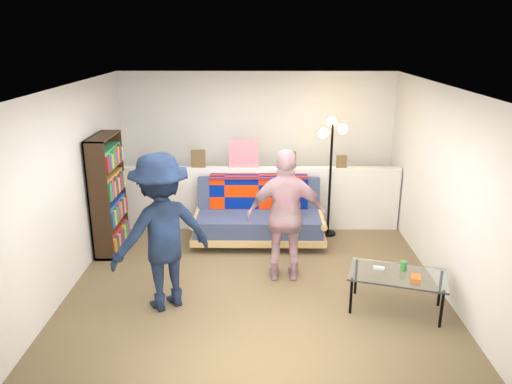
% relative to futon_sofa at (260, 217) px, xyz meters
% --- Properties ---
extents(ground, '(5.00, 5.00, 0.00)m').
position_rel_futon_sofa_xyz_m(ground, '(-0.05, -1.27, -0.39)').
color(ground, brown).
rests_on(ground, ground).
extents(room_shell, '(4.60, 5.05, 2.45)m').
position_rel_futon_sofa_xyz_m(room_shell, '(-0.05, -0.80, 1.29)').
color(room_shell, silver).
rests_on(room_shell, ground).
extents(half_wall_ledge, '(4.45, 0.15, 1.00)m').
position_rel_futon_sofa_xyz_m(half_wall_ledge, '(-0.05, 0.53, 0.11)').
color(half_wall_ledge, silver).
rests_on(half_wall_ledge, ground).
extents(ledge_decor, '(2.97, 0.02, 0.45)m').
position_rel_futon_sofa_xyz_m(ledge_decor, '(-0.27, 0.51, 0.79)').
color(ledge_decor, brown).
rests_on(ledge_decor, half_wall_ledge).
extents(futon_sofa, '(1.93, 0.94, 0.83)m').
position_rel_futon_sofa_xyz_m(futon_sofa, '(0.00, 0.00, 0.00)').
color(futon_sofa, tan).
rests_on(futon_sofa, ground).
extents(bookshelf, '(0.28, 0.83, 1.66)m').
position_rel_futon_sofa_xyz_m(bookshelf, '(-2.13, -0.30, 0.39)').
color(bookshelf, black).
rests_on(bookshelf, ground).
extents(coffee_table, '(1.17, 0.86, 0.55)m').
position_rel_futon_sofa_xyz_m(coffee_table, '(1.54, -1.93, 0.03)').
color(coffee_table, black).
rests_on(coffee_table, ground).
extents(floor_lamp, '(0.42, 0.33, 1.81)m').
position_rel_futon_sofa_xyz_m(floor_lamp, '(1.06, 0.30, 0.89)').
color(floor_lamp, black).
rests_on(floor_lamp, ground).
extents(person_left, '(1.33, 1.19, 1.79)m').
position_rel_futon_sofa_xyz_m(person_left, '(-1.08, -1.84, 0.51)').
color(person_left, black).
rests_on(person_left, ground).
extents(person_right, '(0.99, 0.42, 1.68)m').
position_rel_futon_sofa_xyz_m(person_right, '(0.33, -1.18, 0.45)').
color(person_right, pink).
rests_on(person_right, ground).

